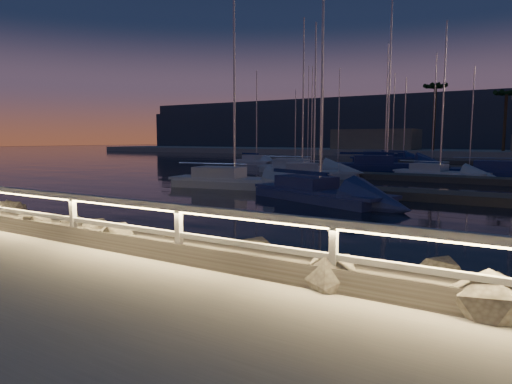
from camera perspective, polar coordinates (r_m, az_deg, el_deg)
ground at (r=9.25m, az=-14.26°, el=-7.52°), size 400.00×400.00×0.00m
harbor_water at (r=38.12m, az=21.75°, el=1.37°), size 400.00×440.00×0.60m
guard_rail at (r=9.14m, az=-14.70°, el=-2.75°), size 44.11×0.12×1.06m
riprap at (r=10.67m, az=-11.15°, el=-6.62°), size 37.11×3.13×1.40m
floating_docks at (r=39.34m, az=22.11°, el=2.33°), size 22.00×36.00×0.40m
far_shore at (r=80.56m, az=27.02°, el=4.56°), size 160.00×14.00×5.20m
palm_left at (r=79.93m, az=21.53°, el=11.88°), size 3.00×3.00×11.20m
palm_center at (r=79.61m, az=28.83°, el=10.57°), size 3.00×3.00×9.70m
distant_hills at (r=142.82m, az=20.25°, el=7.26°), size 230.00×37.50×18.00m
sailboat_b at (r=26.75m, az=-3.09°, el=1.52°), size 8.02×3.54×13.23m
sailboat_c at (r=21.34m, az=7.64°, el=0.07°), size 7.67×4.73×12.65m
sailboat_e at (r=33.35m, az=6.94°, el=2.45°), size 6.61×4.21×11.05m
sailboat_f at (r=38.78m, az=5.52°, el=3.08°), size 7.71×3.04×12.80m
sailboat_g at (r=38.25m, az=29.23°, el=2.24°), size 8.80×2.99×14.73m
sailboat_i at (r=50.77m, az=-0.04°, el=3.91°), size 6.16×3.73×10.24m
sailboat_j at (r=35.70m, az=21.74°, el=2.27°), size 6.79×3.40×11.15m
sailboat_k at (r=43.23m, az=15.69°, el=3.29°), size 9.73×5.89×16.02m
sailboat_m at (r=63.05m, az=17.78°, el=4.14°), size 6.51×3.44×10.75m
sailboat_n at (r=58.17m, az=15.58°, el=4.08°), size 8.64×5.10×14.26m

